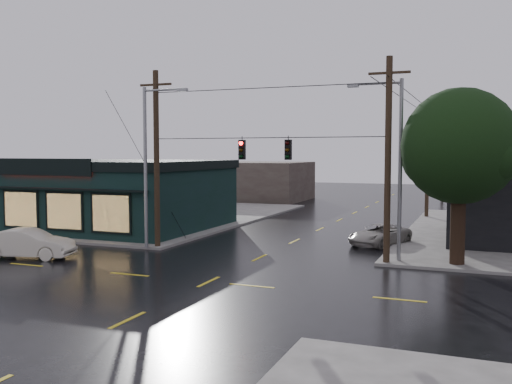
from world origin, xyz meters
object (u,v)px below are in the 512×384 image
at_px(utility_pole_nw, 158,249).
at_px(sedan_cream, 28,244).
at_px(suv_silver, 380,235).
at_px(corner_tree, 460,147).
at_px(utility_pole_ne, 386,265).

xyz_separation_m(utility_pole_nw, sedan_cream, (-4.69, -5.12, 0.78)).
bearing_deg(sedan_cream, suv_silver, -71.20).
bearing_deg(sedan_cream, utility_pole_nw, -57.75).
height_order(corner_tree, utility_pole_nw, corner_tree).
relative_size(corner_tree, utility_pole_nw, 0.83).
distance_m(corner_tree, utility_pole_ne, 6.69).
bearing_deg(corner_tree, suv_silver, 131.65).
distance_m(utility_pole_ne, suv_silver, 6.12).
height_order(utility_pole_ne, suv_silver, utility_pole_ne).
height_order(corner_tree, utility_pole_ne, corner_tree).
bearing_deg(utility_pole_ne, corner_tree, 14.06).
relative_size(utility_pole_ne, suv_silver, 2.27).
bearing_deg(utility_pole_nw, corner_tree, 2.87).
bearing_deg(corner_tree, sedan_cream, -164.19).
relative_size(utility_pole_ne, sedan_cream, 2.15).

